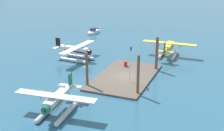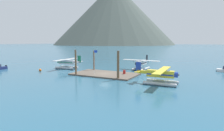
# 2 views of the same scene
# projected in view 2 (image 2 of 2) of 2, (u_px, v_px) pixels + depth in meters

# --- Properties ---
(ground_plane) EXTENTS (1200.00, 1200.00, 0.00)m
(ground_plane) POSITION_uv_depth(u_px,v_px,m) (105.00, 75.00, 43.51)
(ground_plane) COLOR #285670
(dock_platform) EXTENTS (14.91, 8.54, 0.30)m
(dock_platform) POSITION_uv_depth(u_px,v_px,m) (105.00, 74.00, 43.49)
(dock_platform) COLOR brown
(dock_platform) RESTS_ON ground
(piling_near_left) EXTENTS (0.40, 0.40, 5.87)m
(piling_near_left) POSITION_uv_depth(u_px,v_px,m) (76.00, 63.00, 42.26)
(piling_near_left) COLOR brown
(piling_near_left) RESTS_ON ground
(piling_near_right) EXTENTS (0.50, 0.50, 5.87)m
(piling_near_right) POSITION_uv_depth(u_px,v_px,m) (118.00, 65.00, 37.44)
(piling_near_right) COLOR brown
(piling_near_right) RESTS_ON ground
(piling_far_left) EXTENTS (0.41, 0.41, 5.32)m
(piling_far_left) POSITION_uv_depth(u_px,v_px,m) (94.00, 61.00, 49.24)
(piling_far_left) COLOR brown
(piling_far_left) RESTS_ON ground
(flagpole) EXTENTS (0.95, 0.10, 5.61)m
(flagpole) POSITION_uv_depth(u_px,v_px,m) (95.00, 59.00, 42.65)
(flagpole) COLOR silver
(flagpole) RESTS_ON dock_platform
(fuel_drum) EXTENTS (0.62, 0.62, 0.88)m
(fuel_drum) POSITION_uv_depth(u_px,v_px,m) (124.00, 72.00, 42.73)
(fuel_drum) COLOR #AD1E19
(fuel_drum) RESTS_ON dock_platform
(mooring_buoy) EXTENTS (0.70, 0.70, 0.70)m
(mooring_buoy) POSITION_uv_depth(u_px,v_px,m) (40.00, 70.00, 48.37)
(mooring_buoy) COLOR orange
(mooring_buoy) RESTS_ON ground
(mountain_ridge_centre_peak) EXTENTS (312.74, 312.74, 159.38)m
(mountain_ridge_centre_peak) POSITION_uv_depth(u_px,v_px,m) (114.00, 14.00, 487.36)
(mountain_ridge_centre_peak) COLOR #424C47
(mountain_ridge_centre_peak) RESTS_ON ground
(seaplane_yellow_stbd_aft) EXTENTS (7.98, 10.43, 3.84)m
(seaplane_yellow_stbd_aft) POSITION_uv_depth(u_px,v_px,m) (161.00, 76.00, 33.44)
(seaplane_yellow_stbd_aft) COLOR #B7BABF
(seaplane_yellow_stbd_aft) RESTS_ON ground
(seaplane_silver_port_fwd) EXTENTS (7.96, 10.49, 3.84)m
(seaplane_silver_port_fwd) POSITION_uv_depth(u_px,v_px,m) (67.00, 63.00, 53.20)
(seaplane_silver_port_fwd) COLOR #B7BABF
(seaplane_silver_port_fwd) RESTS_ON ground
(seaplane_white_bow_right) EXTENTS (10.48, 7.97, 3.84)m
(seaplane_white_bow_right) POSITION_uv_depth(u_px,v_px,m) (141.00, 64.00, 51.09)
(seaplane_white_bow_right) COLOR #B7BABF
(seaplane_white_bow_right) RESTS_ON ground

